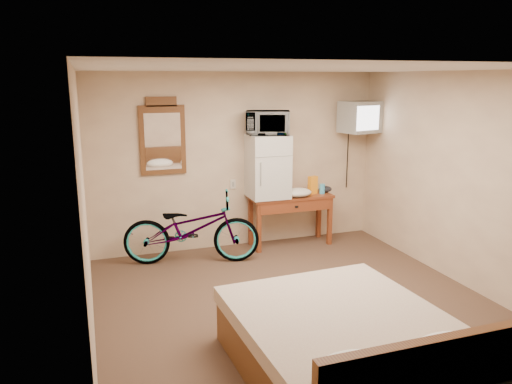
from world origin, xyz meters
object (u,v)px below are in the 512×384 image
mini_fridge (268,166)px  bicycle (192,229)px  microwave (268,123)px  wall_mirror (163,137)px  bed (356,354)px  desk (291,205)px  crt_television (360,117)px  blue_cup (322,189)px

mini_fridge → bicycle: mini_fridge is taller
microwave → wall_mirror: bearing=-168.3°
bed → microwave: bearing=81.4°
desk → crt_television: size_ratio=1.85×
mini_fridge → bed: size_ratio=0.40×
blue_cup → bicycle: 2.04m
blue_cup → bicycle: (-2.00, -0.20, -0.35)m
mini_fridge → crt_television: 1.58m
desk → mini_fridge: 0.68m
blue_cup → crt_television: 1.19m
crt_television → bicycle: 2.96m
mini_fridge → bed: (-0.52, -3.42, -0.90)m
mini_fridge → bicycle: (-1.17, -0.27, -0.73)m
wall_mirror → bicycle: wall_mirror is taller
wall_mirror → desk: bearing=-8.6°
wall_mirror → bicycle: size_ratio=0.58×
mini_fridge → blue_cup: (0.83, -0.07, -0.37)m
mini_fridge → desk: bearing=-8.2°
blue_cup → bicycle: bicycle is taller
microwave → wall_mirror: 1.45m
desk → microwave: (-0.35, 0.05, 1.19)m
microwave → crt_television: crt_television is taller
desk → microwave: size_ratio=2.02×
mini_fridge → microwave: microwave is taller
mini_fridge → blue_cup: bearing=-4.8°
blue_cup → wall_mirror: bearing=172.8°
bicycle → blue_cup: bearing=-70.5°
bicycle → mini_fridge: bearing=-63.1°
wall_mirror → bed: size_ratio=0.46×
microwave → blue_cup: microwave is taller
microwave → mini_fridge: bearing=-103.4°
crt_television → bed: 4.21m
desk → bicycle: bicycle is taller
desk → mini_fridge: mini_fridge is taller
desk → wall_mirror: (-1.78, 0.27, 1.02)m
desk → crt_television: bearing=0.9°
bed → wall_mirror: bearing=104.0°
desk → microwave: bearing=171.7°
mini_fridge → microwave: (0.00, 0.00, 0.61)m
mini_fridge → wall_mirror: (-1.43, 0.22, 0.44)m
blue_cup → bed: size_ratio=0.06×
microwave → wall_mirror: (-1.43, 0.22, -0.17)m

